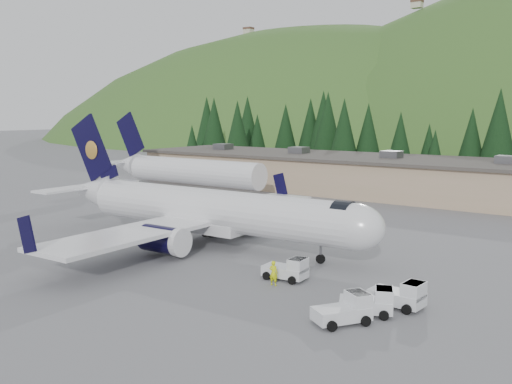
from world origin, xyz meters
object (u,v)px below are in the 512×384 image
at_px(baggage_tug_d, 371,302).
at_px(baggage_tug_b, 401,295).
at_px(second_airliner, 180,170).
at_px(baggage_tug_a, 289,270).
at_px(ramp_worker, 274,273).
at_px(airliner, 206,210).
at_px(terminal_building, 358,174).
at_px(baggage_tug_c, 346,310).

bearing_deg(baggage_tug_d, baggage_tug_b, 40.63).
relative_size(second_airliner, baggage_tug_b, 8.51).
bearing_deg(baggage_tug_a, second_airliner, 139.55).
bearing_deg(ramp_worker, airliner, -36.23).
xyz_separation_m(airliner, ramp_worker, (11.39, -6.36, -2.17)).
height_order(baggage_tug_a, baggage_tug_d, baggage_tug_a).
distance_m(baggage_tug_a, terminal_building, 45.52).
relative_size(airliner, second_airliner, 1.23).
height_order(second_airliner, baggage_tug_b, second_airliner).
bearing_deg(baggage_tug_d, baggage_tug_a, 133.77).
relative_size(baggage_tug_a, terminal_building, 0.04).
height_order(baggage_tug_a, terminal_building, terminal_building).
height_order(terminal_building, ramp_worker, terminal_building).
bearing_deg(ramp_worker, baggage_tug_d, 163.18).
xyz_separation_m(baggage_tug_b, terminal_building, (-23.96, 43.61, 1.87)).
bearing_deg(baggage_tug_c, second_airliner, 86.40).
relative_size(baggage_tug_b, terminal_building, 0.05).
bearing_deg(baggage_tug_b, baggage_tug_c, -106.57).
height_order(baggage_tug_b, terminal_building, terminal_building).
xyz_separation_m(baggage_tug_a, terminal_building, (-15.55, 42.74, 1.91)).
bearing_deg(baggage_tug_d, baggage_tug_c, -130.13).
bearing_deg(baggage_tug_a, baggage_tug_b, -9.30).
bearing_deg(ramp_worker, terminal_building, -77.91).
distance_m(airliner, second_airliner, 32.53).
distance_m(terminal_building, ramp_worker, 47.02).
bearing_deg(baggage_tug_d, terminal_building, 92.10).
distance_m(baggage_tug_b, ramp_worker, 8.58).
xyz_separation_m(airliner, baggage_tug_c, (18.42, -9.66, -2.27)).
relative_size(second_airliner, ramp_worker, 16.40).
bearing_deg(baggage_tug_c, airliner, 95.53).
height_order(second_airliner, ramp_worker, second_airliner).
xyz_separation_m(baggage_tug_b, ramp_worker, (-8.55, -0.78, 0.09)).
relative_size(baggage_tug_a, baggage_tug_d, 0.93).
relative_size(airliner, terminal_building, 0.48).
height_order(airliner, ramp_worker, airliner).
distance_m(second_airliner, baggage_tug_d, 52.24).
height_order(second_airliner, baggage_tug_c, second_airliner).
height_order(baggage_tug_c, terminal_building, terminal_building).
bearing_deg(ramp_worker, baggage_tug_c, 147.81).
height_order(baggage_tug_a, ramp_worker, ramp_worker).
relative_size(baggage_tug_a, baggage_tug_b, 0.96).
xyz_separation_m(baggage_tug_c, baggage_tug_d, (0.55, 1.99, -0.02)).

